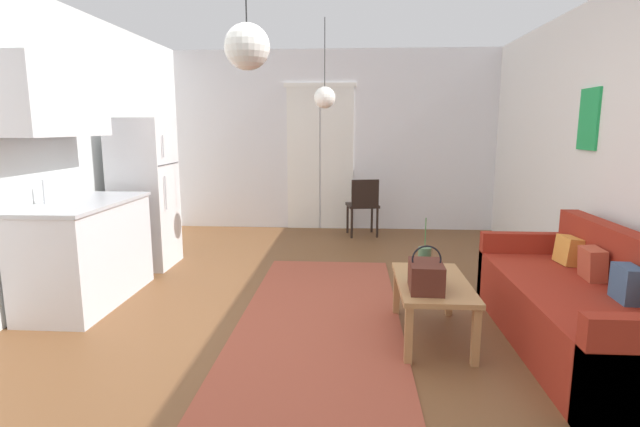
% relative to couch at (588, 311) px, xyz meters
% --- Properties ---
extents(ground_plane, '(5.34, 8.29, 0.10)m').
position_rel_couch_xyz_m(ground_plane, '(-1.91, 0.13, -0.33)').
color(ground_plane, brown).
extents(wall_back, '(4.94, 0.13, 2.63)m').
position_rel_couch_xyz_m(wall_back, '(-1.92, 4.02, 1.03)').
color(wall_back, silver).
rests_on(wall_back, ground_plane).
extents(area_rug, '(1.27, 3.31, 0.01)m').
position_rel_couch_xyz_m(area_rug, '(-1.87, 0.40, -0.27)').
color(area_rug, '#9E4733').
rests_on(area_rug, ground_plane).
extents(couch, '(0.82, 2.00, 0.82)m').
position_rel_couch_xyz_m(couch, '(0.00, 0.00, 0.00)').
color(couch, maroon).
rests_on(couch, ground_plane).
extents(coffee_table, '(0.51, 0.94, 0.43)m').
position_rel_couch_xyz_m(coffee_table, '(-1.04, 0.13, 0.09)').
color(coffee_table, '#B27F4C').
rests_on(coffee_table, ground_plane).
extents(bamboo_vase, '(0.10, 0.10, 0.45)m').
position_rel_couch_xyz_m(bamboo_vase, '(-1.09, 0.22, 0.26)').
color(bamboo_vase, '#47704C').
rests_on(bamboo_vase, coffee_table).
extents(handbag, '(0.23, 0.32, 0.31)m').
position_rel_couch_xyz_m(handbag, '(-1.12, -0.08, 0.25)').
color(handbag, '#512319').
rests_on(handbag, coffee_table).
extents(refrigerator, '(0.59, 0.60, 1.62)m').
position_rel_couch_xyz_m(refrigerator, '(-3.89, 1.82, 0.53)').
color(refrigerator, white).
rests_on(refrigerator, ground_plane).
extents(kitchen_counter, '(0.64, 1.32, 2.07)m').
position_rel_couch_xyz_m(kitchen_counter, '(-3.97, 0.68, 0.49)').
color(kitchen_counter, silver).
rests_on(kitchen_counter, ground_plane).
extents(accent_chair, '(0.49, 0.47, 0.82)m').
position_rel_couch_xyz_m(accent_chair, '(-1.47, 3.45, 0.19)').
color(accent_chair, black).
rests_on(accent_chair, ground_plane).
extents(pendant_lamp_near, '(0.25, 0.25, 0.81)m').
position_rel_couch_xyz_m(pendant_lamp_near, '(-2.20, -0.58, 1.67)').
color(pendant_lamp_near, black).
extents(pendant_lamp_far, '(0.23, 0.23, 0.92)m').
position_rel_couch_xyz_m(pendant_lamp_far, '(-1.93, 1.96, 1.55)').
color(pendant_lamp_far, black).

